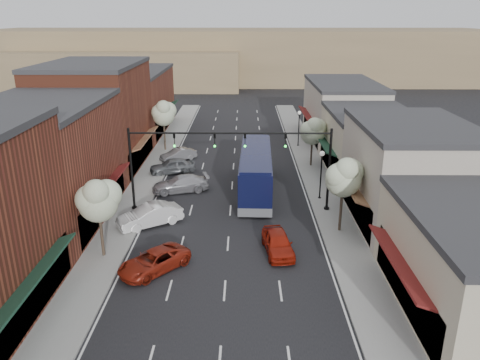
{
  "coord_description": "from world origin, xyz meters",
  "views": [
    {
      "loc": [
        1.12,
        -27.87,
        15.44
      ],
      "look_at": [
        0.79,
        9.38,
        2.2
      ],
      "focal_mm": 35.0,
      "sensor_mm": 36.0,
      "label": 1
    }
  ],
  "objects_px": {
    "tree_left_far": "(164,113)",
    "lamp_post_far": "(299,123)",
    "tree_right_far": "(313,130)",
    "parked_car_e": "(178,155)",
    "parked_car_a": "(154,261)",
    "parked_car_c": "(181,184)",
    "lamp_post_near": "(321,167)",
    "signal_mast_left": "(160,157)",
    "parked_car_d": "(172,166)",
    "parked_car_b": "(150,215)",
    "tree_right_near": "(344,176)",
    "coach_bus": "(256,171)",
    "red_hatchback": "(278,243)",
    "tree_left_near": "(98,199)",
    "signal_mast_right": "(300,157)"
  },
  "relations": [
    {
      "from": "parked_car_c",
      "to": "parked_car_d",
      "type": "xyz_separation_m",
      "value": [
        -1.5,
        5.21,
        0.03
      ]
    },
    {
      "from": "tree_right_near",
      "to": "parked_car_d",
      "type": "distance_m",
      "value": 20.26
    },
    {
      "from": "tree_right_near",
      "to": "parked_car_c",
      "type": "bearing_deg",
      "value": 147.19
    },
    {
      "from": "lamp_post_far",
      "to": "tree_left_near",
      "type": "bearing_deg",
      "value": -119.78
    },
    {
      "from": "lamp_post_near",
      "to": "parked_car_d",
      "type": "height_order",
      "value": "lamp_post_near"
    },
    {
      "from": "tree_right_far",
      "to": "lamp_post_far",
      "type": "xyz_separation_m",
      "value": [
        -0.55,
        8.06,
        -0.99
      ]
    },
    {
      "from": "signal_mast_left",
      "to": "coach_bus",
      "type": "height_order",
      "value": "signal_mast_left"
    },
    {
      "from": "tree_right_near",
      "to": "tree_right_far",
      "type": "xyz_separation_m",
      "value": [
        0.0,
        16.0,
        -0.46
      ]
    },
    {
      "from": "tree_left_near",
      "to": "parked_car_a",
      "type": "bearing_deg",
      "value": -24.58
    },
    {
      "from": "parked_car_b",
      "to": "parked_car_e",
      "type": "distance_m",
      "value": 17.04
    },
    {
      "from": "lamp_post_near",
      "to": "lamp_post_far",
      "type": "distance_m",
      "value": 17.5
    },
    {
      "from": "signal_mast_right",
      "to": "signal_mast_left",
      "type": "distance_m",
      "value": 11.24
    },
    {
      "from": "parked_car_d",
      "to": "tree_right_near",
      "type": "bearing_deg",
      "value": 29.36
    },
    {
      "from": "lamp_post_near",
      "to": "lamp_post_far",
      "type": "height_order",
      "value": "same"
    },
    {
      "from": "signal_mast_right",
      "to": "tree_right_near",
      "type": "distance_m",
      "value": 4.89
    },
    {
      "from": "tree_right_near",
      "to": "coach_bus",
      "type": "relative_size",
      "value": 0.47
    },
    {
      "from": "parked_car_a",
      "to": "parked_car_e",
      "type": "distance_m",
      "value": 23.86
    },
    {
      "from": "red_hatchback",
      "to": "parked_car_b",
      "type": "height_order",
      "value": "parked_car_b"
    },
    {
      "from": "tree_left_near",
      "to": "tree_right_near",
      "type": "bearing_deg",
      "value": 13.55
    },
    {
      "from": "parked_car_a",
      "to": "parked_car_e",
      "type": "height_order",
      "value": "parked_car_e"
    },
    {
      "from": "tree_right_near",
      "to": "tree_left_far",
      "type": "bearing_deg",
      "value": 127.04
    },
    {
      "from": "tree_right_near",
      "to": "coach_bus",
      "type": "xyz_separation_m",
      "value": [
        -6.16,
        8.51,
        -2.45
      ]
    },
    {
      "from": "parked_car_b",
      "to": "parked_car_e",
      "type": "relative_size",
      "value": 1.22
    },
    {
      "from": "tree_right_far",
      "to": "lamp_post_far",
      "type": "distance_m",
      "value": 8.13
    },
    {
      "from": "lamp_post_near",
      "to": "signal_mast_left",
      "type": "bearing_deg",
      "value": -169.44
    },
    {
      "from": "signal_mast_left",
      "to": "tree_left_far",
      "type": "distance_m",
      "value": 18.14
    },
    {
      "from": "signal_mast_left",
      "to": "lamp_post_far",
      "type": "bearing_deg",
      "value": 56.14
    },
    {
      "from": "signal_mast_left",
      "to": "tree_right_near",
      "type": "height_order",
      "value": "signal_mast_left"
    },
    {
      "from": "parked_car_c",
      "to": "parked_car_e",
      "type": "distance_m",
      "value": 9.83
    },
    {
      "from": "lamp_post_near",
      "to": "parked_car_e",
      "type": "distance_m",
      "value": 18.31
    },
    {
      "from": "tree_right_far",
      "to": "parked_car_e",
      "type": "distance_m",
      "value": 15.07
    },
    {
      "from": "signal_mast_right",
      "to": "parked_car_b",
      "type": "distance_m",
      "value": 12.68
    },
    {
      "from": "tree_left_far",
      "to": "lamp_post_far",
      "type": "height_order",
      "value": "tree_left_far"
    },
    {
      "from": "parked_car_c",
      "to": "tree_right_near",
      "type": "bearing_deg",
      "value": 40.97
    },
    {
      "from": "parked_car_d",
      "to": "tree_left_far",
      "type": "bearing_deg",
      "value": 176.26
    },
    {
      "from": "tree_left_far",
      "to": "lamp_post_far",
      "type": "bearing_deg",
      "value": 7.3
    },
    {
      "from": "signal_mast_left",
      "to": "red_hatchback",
      "type": "relative_size",
      "value": 1.85
    },
    {
      "from": "tree_left_far",
      "to": "red_hatchback",
      "type": "xyz_separation_m",
      "value": [
        11.7,
        -25.23,
        -3.85
      ]
    },
    {
      "from": "parked_car_d",
      "to": "parked_car_a",
      "type": "bearing_deg",
      "value": -12.7
    },
    {
      "from": "signal_mast_right",
      "to": "parked_car_b",
      "type": "height_order",
      "value": "signal_mast_right"
    },
    {
      "from": "parked_car_b",
      "to": "parked_car_a",
      "type": "bearing_deg",
      "value": -19.99
    },
    {
      "from": "lamp_post_far",
      "to": "parked_car_d",
      "type": "xyz_separation_m",
      "value": [
        -14.0,
        -10.43,
        -2.22
      ]
    },
    {
      "from": "parked_car_a",
      "to": "signal_mast_left",
      "type": "bearing_deg",
      "value": 138.4
    },
    {
      "from": "signal_mast_right",
      "to": "tree_left_far",
      "type": "xyz_separation_m",
      "value": [
        -13.87,
        17.95,
        -0.02
      ]
    },
    {
      "from": "signal_mast_left",
      "to": "lamp_post_far",
      "type": "distance_m",
      "value": 24.14
    },
    {
      "from": "signal_mast_right",
      "to": "tree_left_near",
      "type": "xyz_separation_m",
      "value": [
        -13.87,
        -8.05,
        -0.4
      ]
    },
    {
      "from": "tree_left_far",
      "to": "red_hatchback",
      "type": "distance_m",
      "value": 28.07
    },
    {
      "from": "tree_left_far",
      "to": "parked_car_c",
      "type": "bearing_deg",
      "value": -75.35
    },
    {
      "from": "lamp_post_near",
      "to": "parked_car_c",
      "type": "height_order",
      "value": "lamp_post_near"
    },
    {
      "from": "lamp_post_near",
      "to": "parked_car_d",
      "type": "distance_m",
      "value": 15.84
    }
  ]
}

